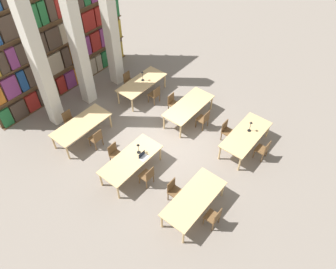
{
  "coord_description": "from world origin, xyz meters",
  "views": [
    {
      "loc": [
        -6.61,
        -5.61,
        9.51
      ],
      "look_at": [
        0.0,
        -0.26,
        0.66
      ],
      "focal_mm": 35.0,
      "sensor_mm": 36.0,
      "label": 1
    }
  ],
  "objects_px": {
    "laptop": "(144,157)",
    "reading_table_5": "(142,83)",
    "chair_3": "(227,130)",
    "reading_table_4": "(81,125)",
    "reading_table_1": "(246,135)",
    "chair_4": "(148,176)",
    "chair_11": "(129,81)",
    "pillar_center": "(76,39)",
    "reading_table_2": "(131,160)",
    "pillar_left": "(38,59)",
    "pillar_right": "(110,22)",
    "desk_lamp_0": "(251,125)",
    "reading_table_3": "(189,107)",
    "chair_1": "(174,190)",
    "chair_6": "(204,119)",
    "chair_0": "(214,217)",
    "desk_lamp_1": "(138,147)",
    "chair_8": "(96,138)",
    "desk_lamp_2": "(142,74)",
    "chair_7": "(173,103)",
    "chair_5": "(115,154)",
    "reading_table_0": "(194,199)",
    "chair_10": "(155,94)",
    "chair_9": "(70,120)",
    "chair_2": "(263,150)"
  },
  "relations": [
    {
      "from": "desk_lamp_0",
      "to": "reading_table_5",
      "type": "xyz_separation_m",
      "value": [
        -0.31,
        5.17,
        -0.38
      ]
    },
    {
      "from": "desk_lamp_0",
      "to": "reading_table_3",
      "type": "bearing_deg",
      "value": 95.65
    },
    {
      "from": "chair_4",
      "to": "chair_8",
      "type": "relative_size",
      "value": 1.0
    },
    {
      "from": "desk_lamp_1",
      "to": "chair_10",
      "type": "height_order",
      "value": "desk_lamp_1"
    },
    {
      "from": "chair_1",
      "to": "chair_5",
      "type": "xyz_separation_m",
      "value": [
        -0.1,
        2.64,
        0.0
      ]
    },
    {
      "from": "desk_lamp_1",
      "to": "desk_lamp_2",
      "type": "height_order",
      "value": "desk_lamp_2"
    },
    {
      "from": "pillar_left",
      "to": "pillar_right",
      "type": "distance_m",
      "value": 3.53
    },
    {
      "from": "chair_3",
      "to": "chair_9",
      "type": "height_order",
      "value": "same"
    },
    {
      "from": "chair_3",
      "to": "reading_table_4",
      "type": "relative_size",
      "value": 0.37
    },
    {
      "from": "reading_table_1",
      "to": "chair_0",
      "type": "bearing_deg",
      "value": -165.56
    },
    {
      "from": "chair_6",
      "to": "chair_8",
      "type": "xyz_separation_m",
      "value": [
        -3.43,
        2.57,
        0.0
      ]
    },
    {
      "from": "chair_2",
      "to": "chair_7",
      "type": "height_order",
      "value": "same"
    },
    {
      "from": "desk_lamp_0",
      "to": "chair_6",
      "type": "height_order",
      "value": "desk_lamp_0"
    },
    {
      "from": "reading_table_1",
      "to": "chair_4",
      "type": "xyz_separation_m",
      "value": [
        -3.61,
        1.74,
        -0.21
      ]
    },
    {
      "from": "reading_table_4",
      "to": "chair_11",
      "type": "height_order",
      "value": "chair_11"
    },
    {
      "from": "chair_1",
      "to": "reading_table_4",
      "type": "xyz_separation_m",
      "value": [
        -0.01,
        4.54,
        0.21
      ]
    },
    {
      "from": "pillar_center",
      "to": "chair_0",
      "type": "xyz_separation_m",
      "value": [
        -1.71,
        -7.73,
        -2.54
      ]
    },
    {
      "from": "chair_3",
      "to": "desk_lamp_1",
      "type": "bearing_deg",
      "value": -28.68
    },
    {
      "from": "reading_table_1",
      "to": "chair_8",
      "type": "relative_size",
      "value": 2.72
    },
    {
      "from": "chair_0",
      "to": "pillar_left",
      "type": "bearing_deg",
      "value": 90.42
    },
    {
      "from": "laptop",
      "to": "reading_table_5",
      "type": "distance_m",
      "value": 4.34
    },
    {
      "from": "reading_table_5",
      "to": "desk_lamp_0",
      "type": "bearing_deg",
      "value": -86.6
    },
    {
      "from": "pillar_right",
      "to": "chair_5",
      "type": "height_order",
      "value": "pillar_right"
    },
    {
      "from": "chair_9",
      "to": "reading_table_4",
      "type": "bearing_deg",
      "value": 89.24
    },
    {
      "from": "chair_8",
      "to": "reading_table_3",
      "type": "bearing_deg",
      "value": -27.23
    },
    {
      "from": "pillar_center",
      "to": "reading_table_2",
      "type": "xyz_separation_m",
      "value": [
        -1.78,
        -4.3,
        -2.33
      ]
    },
    {
      "from": "chair_11",
      "to": "desk_lamp_2",
      "type": "distance_m",
      "value": 0.96
    },
    {
      "from": "pillar_right",
      "to": "reading_table_5",
      "type": "bearing_deg",
      "value": -91.73
    },
    {
      "from": "chair_1",
      "to": "chair_3",
      "type": "distance_m",
      "value": 3.47
    },
    {
      "from": "chair_0",
      "to": "desk_lamp_2",
      "type": "bearing_deg",
      "value": 59.95
    },
    {
      "from": "reading_table_1",
      "to": "chair_8",
      "type": "height_order",
      "value": "chair_8"
    },
    {
      "from": "pillar_right",
      "to": "chair_6",
      "type": "relative_size",
      "value": 6.96
    },
    {
      "from": "reading_table_3",
      "to": "chair_7",
      "type": "height_order",
      "value": "chair_7"
    },
    {
      "from": "pillar_left",
      "to": "chair_8",
      "type": "relative_size",
      "value": 6.96
    },
    {
      "from": "chair_2",
      "to": "desk_lamp_2",
      "type": "distance_m",
      "value": 6.04
    },
    {
      "from": "chair_10",
      "to": "chair_8",
      "type": "bearing_deg",
      "value": 179.5
    },
    {
      "from": "reading_table_1",
      "to": "chair_6",
      "type": "xyz_separation_m",
      "value": [
        -0.08,
        1.85,
        -0.21
      ]
    },
    {
      "from": "chair_0",
      "to": "reading_table_2",
      "type": "bearing_deg",
      "value": 91.22
    },
    {
      "from": "chair_3",
      "to": "chair_10",
      "type": "distance_m",
      "value": 3.61
    },
    {
      "from": "desk_lamp_0",
      "to": "chair_5",
      "type": "bearing_deg",
      "value": 139.23
    },
    {
      "from": "desk_lamp_0",
      "to": "chair_11",
      "type": "height_order",
      "value": "desk_lamp_0"
    },
    {
      "from": "pillar_left",
      "to": "pillar_center",
      "type": "distance_m",
      "value": 1.77
    },
    {
      "from": "chair_11",
      "to": "chair_6",
      "type": "bearing_deg",
      "value": 90.58
    },
    {
      "from": "pillar_left",
      "to": "desk_lamp_0",
      "type": "bearing_deg",
      "value": -60.95
    },
    {
      "from": "reading_table_1",
      "to": "laptop",
      "type": "distance_m",
      "value": 3.94
    },
    {
      "from": "chair_3",
      "to": "chair_11",
      "type": "height_order",
      "value": "same"
    },
    {
      "from": "reading_table_2",
      "to": "reading_table_0",
      "type": "bearing_deg",
      "value": -87.98
    },
    {
      "from": "chair_5",
      "to": "chair_8",
      "type": "height_order",
      "value": "same"
    },
    {
      "from": "laptop",
      "to": "desk_lamp_2",
      "type": "height_order",
      "value": "desk_lamp_2"
    },
    {
      "from": "chair_9",
      "to": "reading_table_2",
      "type": "bearing_deg",
      "value": 88.83
    }
  ]
}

